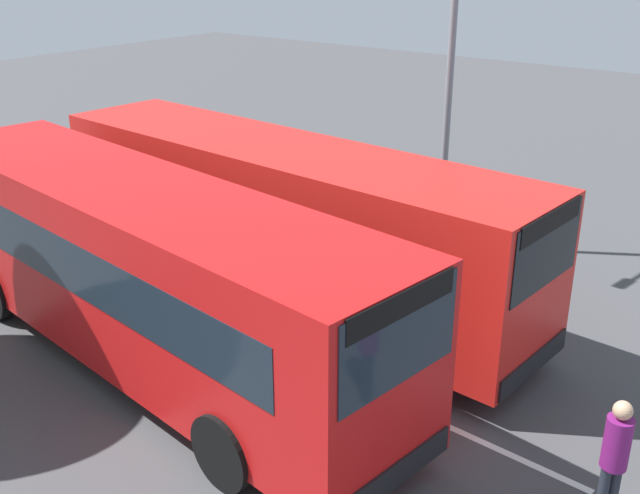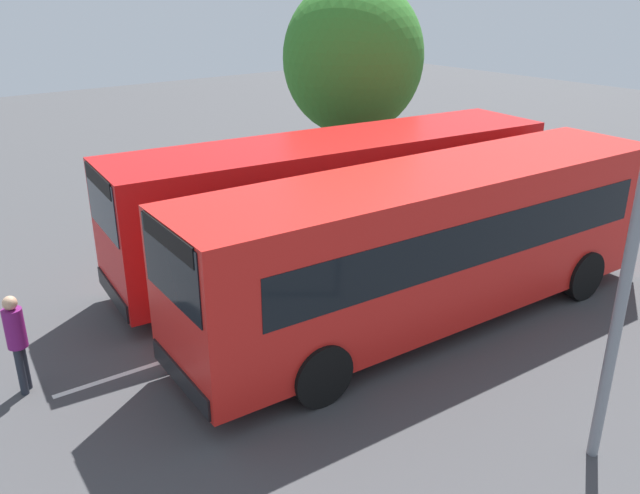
% 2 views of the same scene
% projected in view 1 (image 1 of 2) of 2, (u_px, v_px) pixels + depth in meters
% --- Properties ---
extents(ground_plane, '(67.21, 67.21, 0.00)m').
position_uv_depth(ground_plane, '(237.00, 330.00, 13.91)').
color(ground_plane, '#424244').
extents(bus_far_left, '(10.91, 3.68, 3.14)m').
position_uv_depth(bus_far_left, '(143.00, 268.00, 12.25)').
color(bus_far_left, red).
rests_on(bus_far_left, ground).
extents(bus_center_left, '(10.85, 3.10, 3.14)m').
position_uv_depth(bus_center_left, '(285.00, 217.00, 14.49)').
color(bus_center_left, red).
rests_on(bus_center_left, ground).
extents(pedestrian, '(0.44, 0.44, 1.77)m').
position_uv_depth(pedestrian, '(615.00, 453.00, 8.95)').
color(pedestrian, '#232833').
rests_on(pedestrian, ground).
extents(street_lamp, '(0.58, 2.48, 7.63)m').
position_uv_depth(street_lamp, '(444.00, 56.00, 15.86)').
color(street_lamp, gray).
rests_on(street_lamp, ground).
extents(lane_stripe_outer_left, '(13.49, 0.94, 0.01)m').
position_uv_depth(lane_stripe_outer_left, '(237.00, 330.00, 13.91)').
color(lane_stripe_outer_left, silver).
rests_on(lane_stripe_outer_left, ground).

